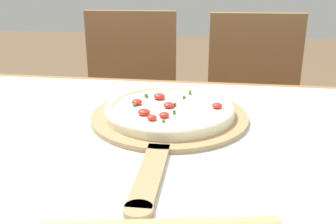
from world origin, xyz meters
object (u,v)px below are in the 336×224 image
at_px(pizza_peel, 168,120).
at_px(chair_right, 254,110).
at_px(chair_left, 130,104).
at_px(pizza, 169,110).

bearing_deg(pizza_peel, chair_right, 69.50).
height_order(pizza_peel, chair_left, chair_left).
relative_size(pizza, chair_right, 0.35).
height_order(pizza, chair_right, chair_right).
xyz_separation_m(pizza_peel, chair_left, (-0.25, 0.71, -0.23)).
bearing_deg(chair_right, pizza, -114.90).
bearing_deg(pizza, chair_right, 68.80).
bearing_deg(pizza, pizza_peel, -89.31).
bearing_deg(chair_right, chair_left, 176.30).
xyz_separation_m(pizza_peel, chair_right, (0.26, 0.71, -0.23)).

